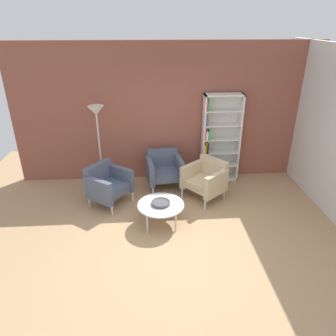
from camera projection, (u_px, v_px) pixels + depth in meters
ground_plane at (177, 244)px, 5.02m from camera, size 8.32×8.32×0.00m
brick_back_panel at (167, 114)px, 6.62m from camera, size 6.40×0.12×2.90m
bookshelf_tall at (218, 139)px, 6.72m from camera, size 0.80×0.30×1.90m
coffee_table_low at (161, 206)px, 5.36m from camera, size 0.80×0.80×0.40m
decorative_bowl at (161, 203)px, 5.33m from camera, size 0.32×0.32×0.05m
armchair_by_bookshelf at (164, 169)px, 6.57m from camera, size 0.79×0.74×0.78m
armchair_spare_guest at (107, 184)px, 5.98m from camera, size 0.93×0.95×0.78m
armchair_near_window at (206, 179)px, 6.17m from camera, size 0.94×0.95×0.78m
floor_lamp_torchiere at (97, 121)px, 6.17m from camera, size 0.32×0.32×1.74m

